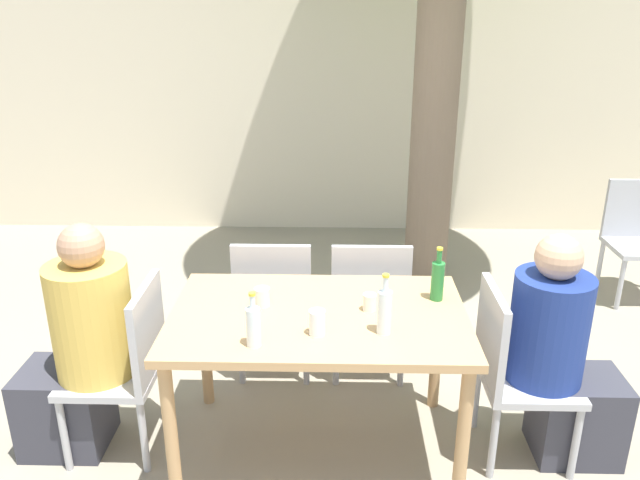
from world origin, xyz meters
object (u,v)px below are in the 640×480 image
object	(u,v)px
person_seated_0	(80,352)
person_seated_1	(561,361)
patio_chair_2	(274,300)
drinking_glass_1	(262,297)
patio_chair_3	(369,302)
patio_chair_4	(637,233)
patio_chair_1	(512,366)
green_bottle_0	(438,280)
drinking_glass_0	(370,302)
water_bottle_2	(253,326)
water_bottle_1	(384,311)
drinking_glass_2	(318,323)
dining_table_front	(318,330)
patio_chair_0	(128,360)

from	to	relation	value
person_seated_0	person_seated_1	world-z (taller)	person_seated_0
patio_chair_2	drinking_glass_1	bearing A→B (deg)	90.74
person_seated_0	person_seated_1	xyz separation A→B (m)	(2.31, -0.00, -0.02)
patio_chair_3	patio_chair_4	world-z (taller)	same
patio_chair_2	patio_chair_4	bearing A→B (deg)	-155.48
patio_chair_1	green_bottle_0	bearing A→B (deg)	65.77
person_seated_0	drinking_glass_1	distance (m)	0.93
patio_chair_4	drinking_glass_0	world-z (taller)	patio_chair_4
water_bottle_2	drinking_glass_0	size ratio (longest dim) A/B	3.00
water_bottle_1	drinking_glass_2	bearing A→B (deg)	-175.67
dining_table_front	patio_chair_4	bearing A→B (deg)	38.46
drinking_glass_0	drinking_glass_1	world-z (taller)	drinking_glass_1
patio_chair_2	water_bottle_2	world-z (taller)	water_bottle_2
patio_chair_3	drinking_glass_1	world-z (taller)	patio_chair_3
patio_chair_1	drinking_glass_2	distance (m)	1.00
dining_table_front	patio_chair_2	bearing A→B (deg)	112.52
person_seated_1	water_bottle_2	bearing A→B (deg)	102.02
dining_table_front	patio_chair_3	size ratio (longest dim) A/B	1.57
patio_chair_2	drinking_glass_1	xyz separation A→B (m)	(0.01, -0.60, 0.31)
green_bottle_0	drinking_glass_0	bearing A→B (deg)	-159.42
water_bottle_1	person_seated_1	bearing A→B (deg)	11.63
patio_chair_4	drinking_glass_2	bearing A→B (deg)	-138.63
patio_chair_4	water_bottle_1	bearing A→B (deg)	-135.20
person_seated_1	water_bottle_2	world-z (taller)	person_seated_1
dining_table_front	patio_chair_0	bearing A→B (deg)	180.00
patio_chair_0	patio_chair_4	distance (m)	3.77
dining_table_front	drinking_glass_2	bearing A→B (deg)	-88.96
drinking_glass_2	patio_chair_1	bearing A→B (deg)	12.25
patio_chair_0	drinking_glass_1	world-z (taller)	patio_chair_0
water_bottle_1	dining_table_front	bearing A→B (deg)	148.49
drinking_glass_1	drinking_glass_2	bearing A→B (deg)	-44.74
person_seated_1	patio_chair_2	bearing A→B (deg)	65.02
dining_table_front	patio_chair_1	xyz separation A→B (m)	(0.92, 0.00, -0.18)
patio_chair_2	green_bottle_0	distance (m)	1.06
person_seated_0	drinking_glass_0	bearing A→B (deg)	91.42
patio_chair_4	person_seated_0	xyz separation A→B (m)	(-3.50, -1.87, 0.04)
patio_chair_0	water_bottle_2	size ratio (longest dim) A/B	3.58
green_bottle_0	water_bottle_2	world-z (taller)	green_bottle_0
patio_chair_0	patio_chair_1	distance (m)	1.85
patio_chair_2	patio_chair_3	distance (m)	0.55
dining_table_front	water_bottle_2	bearing A→B (deg)	-131.00
patio_chair_4	water_bottle_2	xyz separation A→B (m)	(-2.61, -2.17, 0.36)
patio_chair_0	green_bottle_0	bearing A→B (deg)	96.08
person_seated_0	drinking_glass_2	xyz separation A→B (m)	(1.16, -0.20, 0.28)
patio_chair_4	drinking_glass_2	xyz separation A→B (m)	(-2.34, -2.07, 0.33)
patio_chair_0	patio_chair_1	size ratio (longest dim) A/B	1.00
patio_chair_1	water_bottle_2	world-z (taller)	water_bottle_2
patio_chair_4	green_bottle_0	size ratio (longest dim) A/B	3.26
drinking_glass_2	drinking_glass_0	bearing A→B (deg)	44.89
dining_table_front	patio_chair_3	bearing A→B (deg)	67.48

